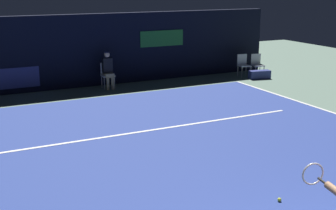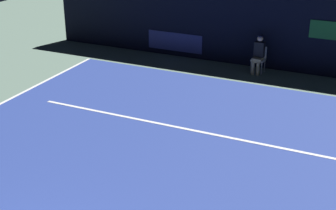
% 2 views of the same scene
% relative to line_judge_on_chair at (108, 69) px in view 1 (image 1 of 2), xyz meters
% --- Properties ---
extents(ground_plane, '(31.74, 31.74, 0.00)m').
position_rel_line_judge_on_chair_xyz_m(ground_plane, '(-0.68, -7.30, -0.69)').
color(ground_plane, slate).
extents(court_surface, '(11.00, 12.27, 0.01)m').
position_rel_line_judge_on_chair_xyz_m(court_surface, '(-0.68, -7.30, -0.68)').
color(court_surface, navy).
rests_on(court_surface, ground).
extents(line_service, '(8.58, 0.10, 0.01)m').
position_rel_line_judge_on_chair_xyz_m(line_service, '(-0.68, -5.15, -0.67)').
color(line_service, white).
rests_on(line_service, court_surface).
extents(back_wall, '(15.46, 0.33, 2.60)m').
position_rel_line_judge_on_chair_xyz_m(back_wall, '(-0.69, 0.73, 0.61)').
color(back_wall, black).
rests_on(back_wall, ground).
extents(line_judge_on_chair, '(0.46, 0.54, 1.32)m').
position_rel_line_judge_on_chair_xyz_m(line_judge_on_chair, '(0.00, 0.00, 0.00)').
color(line_judge_on_chair, white).
rests_on(line_judge_on_chair, ground).
extents(courtside_chair_near, '(0.49, 0.47, 0.88)m').
position_rel_line_judge_on_chair_xyz_m(courtside_chair_near, '(6.16, -0.49, -0.18)').
color(courtside_chair_near, white).
rests_on(courtside_chair_near, ground).
extents(courtside_chair_far, '(0.48, 0.46, 0.88)m').
position_rel_line_judge_on_chair_xyz_m(courtside_chair_far, '(5.61, -0.32, -0.18)').
color(courtside_chair_far, white).
rests_on(courtside_chair_far, ground).
extents(tennis_ball, '(0.07, 0.07, 0.07)m').
position_rel_line_judge_on_chair_xyz_m(tennis_ball, '(-0.31, -9.77, -0.64)').
color(tennis_ball, '#CCE033').
rests_on(tennis_ball, court_surface).
extents(equipment_bag, '(0.89, 0.48, 0.32)m').
position_rel_line_judge_on_chair_xyz_m(equipment_bag, '(5.92, -0.99, -0.53)').
color(equipment_bag, navy).
rests_on(equipment_bag, ground).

